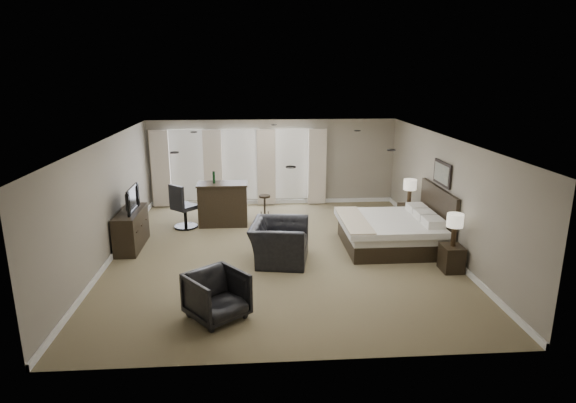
{
  "coord_description": "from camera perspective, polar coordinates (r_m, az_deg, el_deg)",
  "views": [
    {
      "loc": [
        -0.56,
        -10.25,
        4.02
      ],
      "look_at": [
        0.2,
        0.4,
        1.1
      ],
      "focal_mm": 30.0,
      "sensor_mm": 36.0,
      "label": 1
    }
  ],
  "objects": [
    {
      "name": "tv",
      "position": [
        11.65,
        -18.29,
        -0.78
      ],
      "size": [
        0.57,
        1.0,
        0.13
      ],
      "primitive_type": "imported",
      "rotation": [
        0.0,
        0.0,
        1.57
      ],
      "color": "black",
      "rests_on": "dresser"
    },
    {
      "name": "lamp_far",
      "position": [
        12.93,
        14.21,
        1.06
      ],
      "size": [
        0.33,
        0.33,
        0.69
      ],
      "primitive_type": "cube",
      "color": "beige",
      "rests_on": "nightstand_far"
    },
    {
      "name": "bar_stool_left",
      "position": [
        13.34,
        -9.73,
        -0.78
      ],
      "size": [
        0.47,
        0.47,
        0.76
      ],
      "primitive_type": "cube",
      "rotation": [
        0.0,
        0.0,
        0.41
      ],
      "color": "black",
      "rests_on": "ground"
    },
    {
      "name": "nightstand_near",
      "position": [
        10.55,
        18.81,
        -6.38
      ],
      "size": [
        0.41,
        0.5,
        0.54
      ],
      "primitive_type": "cube",
      "color": "black",
      "rests_on": "ground"
    },
    {
      "name": "nightstand_far",
      "position": [
        13.1,
        14.03,
        -1.67
      ],
      "size": [
        0.45,
        0.55,
        0.6
      ],
      "primitive_type": "cube",
      "color": "black",
      "rests_on": "ground"
    },
    {
      "name": "window_bay",
      "position": [
        14.64,
        -5.74,
        4.11
      ],
      "size": [
        5.25,
        0.2,
        2.3
      ],
      "color": "silver",
      "rests_on": "room"
    },
    {
      "name": "lamp_near",
      "position": [
        10.34,
        19.1,
        -3.21
      ],
      "size": [
        0.33,
        0.33,
        0.68
      ],
      "primitive_type": "cube",
      "color": "beige",
      "rests_on": "nightstand_near"
    },
    {
      "name": "desk_chair",
      "position": [
        12.86,
        -12.13,
        -0.5
      ],
      "size": [
        0.86,
        0.86,
        1.19
      ],
      "primitive_type": "cube",
      "rotation": [
        0.0,
        0.0,
        2.39
      ],
      "color": "black",
      "rests_on": "ground"
    },
    {
      "name": "armchair_near",
      "position": [
        10.37,
        -1.05,
        -4.03
      ],
      "size": [
        1.1,
        1.48,
        1.18
      ],
      "primitive_type": "imported",
      "rotation": [
        0.0,
        0.0,
        1.39
      ],
      "color": "black",
      "rests_on": "ground"
    },
    {
      "name": "wall_art",
      "position": [
        11.51,
        17.76,
        3.18
      ],
      "size": [
        0.04,
        0.96,
        0.56
      ],
      "primitive_type": "cube",
      "color": "slate",
      "rests_on": "room"
    },
    {
      "name": "bar_stool_right",
      "position": [
        13.43,
        -2.78,
        -0.65
      ],
      "size": [
        0.42,
        0.42,
        0.67
      ],
      "primitive_type": "cube",
      "rotation": [
        0.0,
        0.0,
        0.42
      ],
      "color": "black",
      "rests_on": "ground"
    },
    {
      "name": "bar_counter",
      "position": [
        12.93,
        -7.71,
        -0.29
      ],
      "size": [
        1.33,
        0.69,
        1.16
      ],
      "primitive_type": "cube",
      "color": "black",
      "rests_on": "ground"
    },
    {
      "name": "armchair_far",
      "position": [
        8.2,
        -8.45,
        -10.73
      ],
      "size": [
        1.18,
        1.17,
        0.89
      ],
      "primitive_type": "imported",
      "rotation": [
        0.0,
        0.0,
        0.67
      ],
      "color": "black",
      "rests_on": "ground"
    },
    {
      "name": "bed",
      "position": [
        11.4,
        12.1,
        -1.94
      ],
      "size": [
        2.23,
        2.13,
        1.42
      ],
      "primitive_type": "cube",
      "color": "silver",
      "rests_on": "ground"
    },
    {
      "name": "dresser",
      "position": [
        11.8,
        -18.08,
        -3.15
      ],
      "size": [
        0.49,
        1.52,
        0.88
      ],
      "primitive_type": "cube",
      "color": "black",
      "rests_on": "ground"
    },
    {
      "name": "room",
      "position": [
        10.62,
        -0.92,
        0.45
      ],
      "size": [
        7.6,
        8.6,
        2.64
      ],
      "color": "#6F6346",
      "rests_on": "ground"
    }
  ]
}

